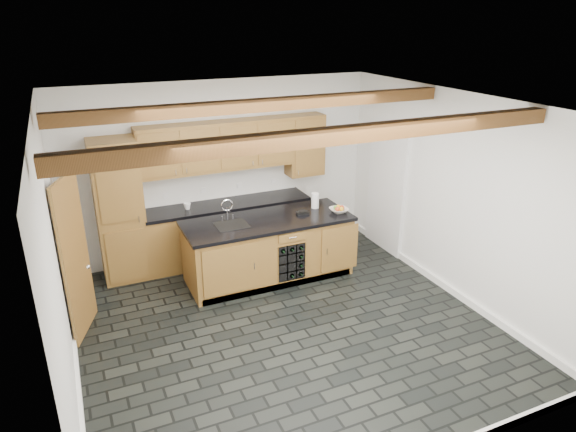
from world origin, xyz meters
The scene contains 10 objects.
ground centered at (0.00, 0.00, 0.00)m, with size 5.00×5.00×0.00m, color black.
room_shell centered at (-0.09, 0.53, 1.53)m, with size 5.01×5.00×5.00m.
back_cabinetry centered at (-0.38, 2.24, 0.98)m, with size 3.65×0.62×2.20m.
island centered at (0.31, 1.28, 0.46)m, with size 2.48×0.96×0.93m.
faucet centered at (-0.25, 1.33, 0.96)m, with size 0.45×0.40×0.34m.
kitchen_scale centered at (0.85, 1.28, 0.96)m, with size 0.19×0.12×0.06m.
fruit_bowl centered at (1.38, 1.13, 0.96)m, with size 0.27×0.27×0.07m, color beige.
fruit_cluster centered at (1.38, 1.13, 1.00)m, with size 0.16×0.17×0.07m.
paper_towel centered at (1.14, 1.45, 1.05)m, with size 0.12×0.12×0.23m, color white.
mug centered at (-0.67, 2.18, 0.98)m, with size 0.11×0.11×0.10m, color white.
Camera 1 is at (-2.24, -5.12, 3.70)m, focal length 32.00 mm.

